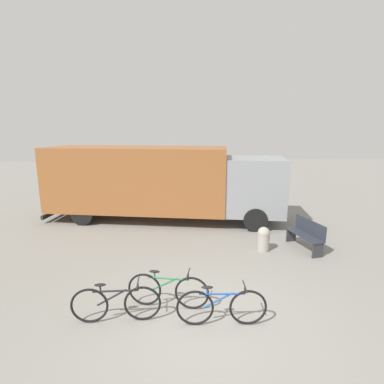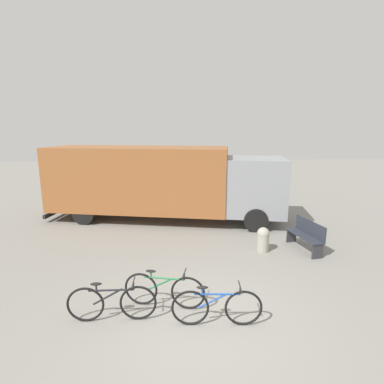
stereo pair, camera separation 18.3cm
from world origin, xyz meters
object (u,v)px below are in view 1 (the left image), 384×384
Objects in this scene: bicycle_near at (116,303)px; park_bench at (306,234)px; bicycle_middle at (168,290)px; bicycle_far at (221,307)px; bollard_near_bench at (264,238)px; delivery_truck at (161,180)px.

park_bench is at bearing 31.37° from bicycle_near.
bicycle_near is (-5.26, -3.08, -0.10)m from park_bench.
bicycle_middle is (0.99, 0.39, 0.00)m from bicycle_near.
bollard_near_bench is at bearing 64.48° from bicycle_far.
bicycle_near is at bearing 110.59° from park_bench.
bicycle_near is at bearing 176.16° from bicycle_far.
bicycle_middle is 0.98× the size of bicycle_far.
delivery_truck reaches higher than bicycle_far.
bicycle_far is (0.99, -0.68, 0.00)m from bicycle_middle.
park_bench is 0.87× the size of bicycle_far.
bicycle_far is at bearing -20.79° from bicycle_middle.
bollard_near_bench is (3.92, 3.07, 0.02)m from bicycle_near.
bollard_near_bench is (-1.35, -0.01, -0.08)m from park_bench.
delivery_truck is 5.77m from park_bench.
park_bench is 0.86× the size of bicycle_near.
park_bench reaches higher than bicycle_near.
bicycle_middle is 3.97m from bollard_near_bench.
delivery_truck is at bearing 131.48° from bollard_near_bench.
bollard_near_bench is at bearing 56.06° from bicycle_middle.
park_bench is 1.35m from bollard_near_bench.
delivery_truck is 7.07m from bicycle_far.
bicycle_near and bicycle_far have the same top height.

